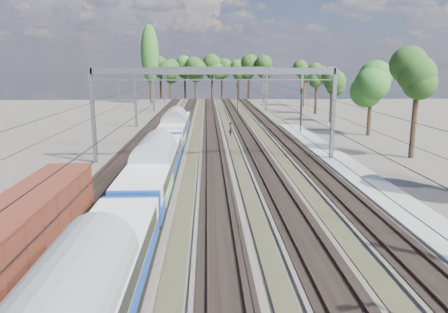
{
  "coord_description": "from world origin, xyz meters",
  "views": [
    {
      "loc": [
        -0.71,
        -11.67,
        9.22
      ],
      "look_at": [
        0.49,
        19.03,
        2.8
      ],
      "focal_mm": 35.0,
      "sensor_mm": 36.0,
      "label": 1
    }
  ],
  "objects_px": {
    "emu_train": "(154,162)",
    "worker": "(231,129)",
    "signal_near": "(238,94)",
    "freight_boxcar": "(32,222)",
    "signal_far": "(301,105)"
  },
  "relations": [
    {
      "from": "emu_train",
      "to": "worker",
      "type": "xyz_separation_m",
      "value": [
        6.92,
        26.47,
        -1.48
      ]
    },
    {
      "from": "signal_near",
      "to": "freight_boxcar",
      "type": "bearing_deg",
      "value": -81.01
    },
    {
      "from": "freight_boxcar",
      "to": "signal_near",
      "type": "xyz_separation_m",
      "value": [
        14.24,
        65.06,
        1.77
      ]
    },
    {
      "from": "worker",
      "to": "signal_far",
      "type": "xyz_separation_m",
      "value": [
        9.77,
        2.14,
        3.0
      ]
    },
    {
      "from": "emu_train",
      "to": "signal_far",
      "type": "xyz_separation_m",
      "value": [
        16.7,
        28.6,
        1.52
      ]
    },
    {
      "from": "freight_boxcar",
      "to": "signal_near",
      "type": "distance_m",
      "value": 66.63
    },
    {
      "from": "signal_near",
      "to": "signal_far",
      "type": "distance_m",
      "value": 26.54
    },
    {
      "from": "signal_far",
      "to": "signal_near",
      "type": "bearing_deg",
      "value": 127.45
    },
    {
      "from": "emu_train",
      "to": "freight_boxcar",
      "type": "distance_m",
      "value": 11.75
    },
    {
      "from": "emu_train",
      "to": "signal_far",
      "type": "relative_size",
      "value": 9.59
    },
    {
      "from": "freight_boxcar",
      "to": "signal_far",
      "type": "relative_size",
      "value": 2.03
    },
    {
      "from": "freight_boxcar",
      "to": "worker",
      "type": "xyz_separation_m",
      "value": [
        11.43,
        37.32,
        -1.04
      ]
    },
    {
      "from": "signal_near",
      "to": "signal_far",
      "type": "relative_size",
      "value": 0.95
    },
    {
      "from": "signal_far",
      "to": "emu_train",
      "type": "bearing_deg",
      "value": -98.03
    },
    {
      "from": "worker",
      "to": "signal_far",
      "type": "bearing_deg",
      "value": -68.47
    }
  ]
}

